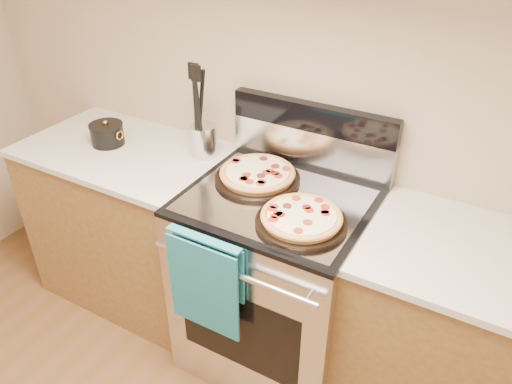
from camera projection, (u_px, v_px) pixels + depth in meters
The scene contains 17 objects.
wall_back at pixel (320, 72), 2.08m from camera, with size 4.00×4.00×0.00m, color tan.
range_body at pixel (276, 283), 2.31m from camera, with size 0.76×0.68×0.90m, color #B7B7BC.
oven_window at pixel (239, 331), 2.06m from camera, with size 0.56×0.01×0.40m, color black.
cooktop at pixel (279, 199), 2.06m from camera, with size 0.76×0.68×0.02m, color black.
backsplash_lower at pixel (311, 148), 2.24m from camera, with size 0.76×0.06×0.18m, color silver.
backsplash_upper at pixel (313, 117), 2.16m from camera, with size 0.76×0.06×0.12m, color black.
oven_handle at pixel (232, 272), 1.84m from camera, with size 0.03×0.03×0.70m, color silver.
dish_towel at pixel (206, 282), 1.95m from camera, with size 0.32×0.05×0.42m, color teal, non-canonical shape.
foil_sheet at pixel (276, 200), 2.03m from camera, with size 0.70×0.55×0.01m, color gray.
cabinet_left at pixel (135, 226), 2.70m from camera, with size 1.00×0.62×0.88m, color brown.
countertop_left at pixel (123, 151), 2.46m from camera, with size 1.02×0.64×0.03m, color beige.
cabinet_right at pixel (477, 356), 1.97m from camera, with size 1.00×0.62×0.88m, color brown.
countertop_right at pixel (509, 268), 1.72m from camera, with size 1.02×0.64×0.03m, color beige.
pepperoni_pizza_back at pixel (257, 175), 2.15m from camera, with size 0.37×0.37×0.05m, color #B17436, non-canonical shape.
pepperoni_pizza_front at pixel (301, 219), 1.88m from camera, with size 0.35×0.35×0.05m, color #B17436, non-canonical shape.
utensil_crock at pixel (204, 141), 2.35m from camera, with size 0.12×0.12×0.15m, color silver.
saucepan at pixel (107, 135), 2.47m from camera, with size 0.16×0.16×0.10m, color black.
Camera 1 is at (0.77, 0.10, 2.03)m, focal length 35.00 mm.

